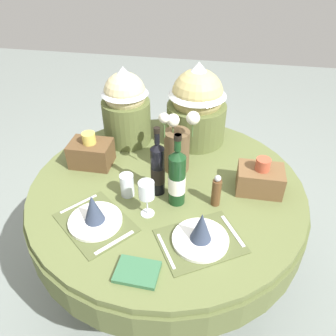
% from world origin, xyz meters
% --- Properties ---
extents(ground, '(8.00, 8.00, 0.00)m').
position_xyz_m(ground, '(0.00, 0.00, 0.00)').
color(ground, gray).
extents(dining_table, '(1.42, 1.42, 0.74)m').
position_xyz_m(dining_table, '(0.00, 0.00, 0.61)').
color(dining_table, '#5B6638').
rests_on(dining_table, ground).
extents(place_setting_left, '(0.43, 0.42, 0.16)m').
position_xyz_m(place_setting_left, '(-0.27, -0.32, 0.79)').
color(place_setting_left, '#4E562F').
rests_on(place_setting_left, dining_table).
extents(place_setting_right, '(0.43, 0.40, 0.16)m').
position_xyz_m(place_setting_right, '(0.21, -0.35, 0.79)').
color(place_setting_right, '#4E562F').
rests_on(place_setting_right, dining_table).
extents(flower_vase, '(0.22, 0.17, 0.37)m').
position_xyz_m(flower_vase, '(0.03, 0.14, 0.89)').
color(flower_vase, brown).
rests_on(flower_vase, dining_table).
extents(wine_bottle_left, '(0.08, 0.08, 0.37)m').
position_xyz_m(wine_bottle_left, '(0.07, -0.12, 0.89)').
color(wine_bottle_left, '#143819').
rests_on(wine_bottle_left, dining_table).
extents(wine_bottle_centre, '(0.07, 0.07, 0.37)m').
position_xyz_m(wine_bottle_centre, '(-0.03, -0.06, 0.88)').
color(wine_bottle_centre, black).
rests_on(wine_bottle_centre, dining_table).
extents(wine_glass_left, '(0.07, 0.07, 0.18)m').
position_xyz_m(wine_glass_left, '(-0.05, -0.22, 0.88)').
color(wine_glass_left, silver).
rests_on(wine_glass_left, dining_table).
extents(tumbler_mid, '(0.07, 0.07, 0.12)m').
position_xyz_m(tumbler_mid, '(-0.18, -0.11, 0.80)').
color(tumbler_mid, silver).
rests_on(tumbler_mid, dining_table).
extents(pepper_mill, '(0.04, 0.04, 0.17)m').
position_xyz_m(pepper_mill, '(0.25, -0.10, 0.82)').
color(pepper_mill, brown).
rests_on(pepper_mill, dining_table).
extents(book_on_table, '(0.17, 0.13, 0.02)m').
position_xyz_m(book_on_table, '(-0.02, -0.55, 0.75)').
color(book_on_table, '#336642').
rests_on(book_on_table, dining_table).
extents(gift_tub_back_left, '(0.28, 0.28, 0.46)m').
position_xyz_m(gift_tub_back_left, '(-0.31, 0.38, 0.99)').
color(gift_tub_back_left, '#566033').
rests_on(gift_tub_back_left, dining_table).
extents(gift_tub_back_centre, '(0.35, 0.35, 0.48)m').
position_xyz_m(gift_tub_back_centre, '(0.09, 0.46, 0.99)').
color(gift_tub_back_centre, '#566033').
rests_on(gift_tub_back_centre, dining_table).
extents(woven_basket_side_left, '(0.22, 0.16, 0.19)m').
position_xyz_m(woven_basket_side_left, '(-0.44, 0.11, 0.82)').
color(woven_basket_side_left, brown).
rests_on(woven_basket_side_left, dining_table).
extents(woven_basket_side_right, '(0.22, 0.16, 0.19)m').
position_xyz_m(woven_basket_side_right, '(0.46, 0.04, 0.81)').
color(woven_basket_side_right, brown).
rests_on(woven_basket_side_right, dining_table).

